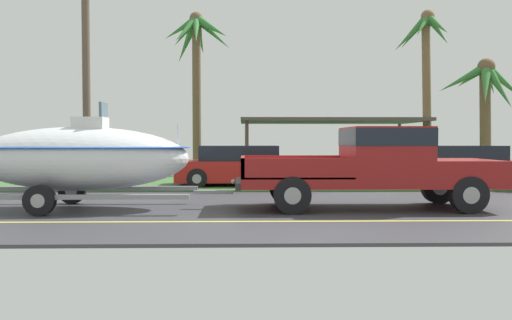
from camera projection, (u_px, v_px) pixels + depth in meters
ground at (275, 181)px, 20.49m from camera, size 36.00×22.00×0.11m
pickup_truck_towing at (383, 163)px, 12.26m from camera, size 5.99×2.10×1.86m
boat_on_trailer at (79, 158)px, 12.10m from camera, size 6.24×2.34×2.42m
parked_sedan_near at (244, 167)px, 18.00m from camera, size 4.63×1.91×1.38m
parked_sedan_far at (467, 167)px, 18.07m from camera, size 4.34×1.90×1.38m
carport_awning at (330, 122)px, 23.66m from camera, size 7.88×4.51×2.49m
palm_tree_near_left at (426, 56)px, 22.87m from camera, size 2.50×2.64×7.13m
palm_tree_mid at (486, 92)px, 21.42m from camera, size 3.67×3.10×4.86m
palm_tree_far_left at (197, 49)px, 22.40m from camera, size 3.01×2.99×6.93m
utility_pole at (86, 50)px, 16.47m from camera, size 0.24×1.80×8.39m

